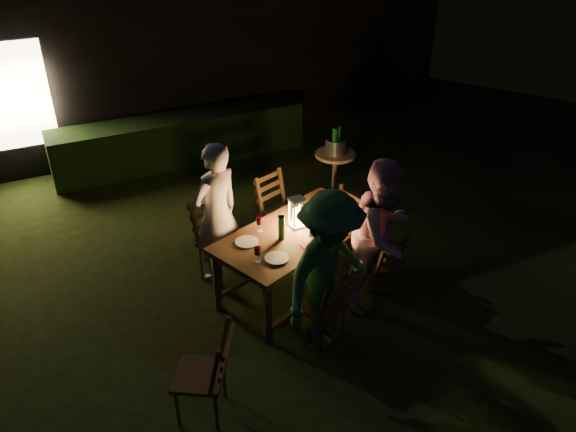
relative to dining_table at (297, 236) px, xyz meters
name	(u,v)px	position (x,y,z in m)	size (l,w,h in m)	color
garden_envelope	(164,35)	(0.36, 6.39, 0.87)	(40.00, 40.00, 3.20)	black
dining_table	(297,236)	(0.00, 0.00, 0.00)	(2.10, 1.55, 0.79)	#4A3318
chair_near_left	(323,318)	(-0.15, -0.88, -0.44)	(0.51, 0.53, 0.89)	#4A3318
chair_near_right	(375,277)	(0.69, -0.56, -0.42)	(0.56, 0.58, 0.96)	#4A3318
chair_far_left	(222,255)	(-0.69, 0.56, -0.39)	(0.61, 0.63, 1.05)	#4A3318
chair_far_right	(281,224)	(0.24, 0.92, -0.41)	(0.58, 0.60, 1.00)	#4A3318
chair_end	(361,227)	(1.15, 0.44, -0.43)	(0.52, 0.50, 0.92)	#4A3318
chair_spare	(203,388)	(-1.55, -1.25, -0.42)	(0.62, 0.61, 0.97)	#4A3318
person_house_side	(217,214)	(-0.71, 0.61, 0.15)	(0.63, 0.41, 1.72)	white
person_opp_right	(383,235)	(0.71, -0.61, 0.15)	(0.84, 0.65, 1.73)	#C889A2
person_opp_left	(329,273)	(-0.13, -0.93, 0.15)	(1.11, 0.64, 1.72)	#356B35
lantern	(297,214)	(0.03, 0.06, 0.24)	(0.16, 0.16, 0.35)	white
plate_far_left	(247,242)	(-0.59, 0.01, 0.09)	(0.25, 0.25, 0.01)	white
plate_near_left	(277,258)	(-0.44, -0.40, 0.09)	(0.25, 0.25, 0.01)	white
plate_far_right	(309,208)	(0.34, 0.37, 0.09)	(0.25, 0.25, 0.01)	white
plate_near_right	(338,221)	(0.50, -0.05, 0.09)	(0.25, 0.25, 0.01)	white
wineglass_a	(260,225)	(-0.38, 0.16, 0.17)	(0.06, 0.06, 0.18)	#59070F
wineglass_b	(258,255)	(-0.63, -0.37, 0.17)	(0.06, 0.06, 0.18)	#59070F
wineglass_c	(334,222)	(0.38, -0.16, 0.17)	(0.06, 0.06, 0.18)	#59070F
wineglass_d	(321,198)	(0.52, 0.39, 0.17)	(0.06, 0.06, 0.18)	#59070F
wineglass_e	(312,237)	(0.01, -0.32, 0.17)	(0.06, 0.06, 0.18)	silver
bottle_table	(281,228)	(-0.23, -0.09, 0.22)	(0.07, 0.07, 0.28)	#0F471E
napkin_left	(310,246)	(-0.03, -0.35, 0.08)	(0.18, 0.14, 0.01)	red
napkin_right	(349,220)	(0.62, -0.09, 0.08)	(0.18, 0.14, 0.01)	red
phone	(278,264)	(-0.47, -0.50, 0.08)	(0.14, 0.07, 0.01)	black
side_table	(335,159)	(1.44, 1.62, -0.02)	(0.58, 0.58, 0.78)	brown
ice_bucket	(336,146)	(1.44, 1.62, 0.18)	(0.30, 0.30, 0.22)	#A5A8AD
bottle_bucket_a	(334,144)	(1.39, 1.58, 0.23)	(0.07, 0.07, 0.32)	#0F471E
bottle_bucket_b	(338,141)	(1.49, 1.66, 0.23)	(0.07, 0.07, 0.32)	#0F471E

